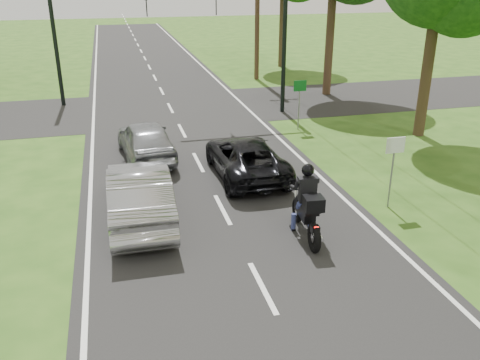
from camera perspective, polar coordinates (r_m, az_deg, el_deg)
name	(u,v)px	position (r m, az deg, el deg)	size (l,w,h in m)	color
ground	(262,288)	(11.25, 2.53, -11.99)	(140.00, 140.00, 0.00)	#294D15
road	(189,145)	(20.09, -5.70, 3.91)	(8.00, 100.00, 0.01)	black
cross_road	(170,108)	(25.81, -7.83, 8.00)	(60.00, 7.00, 0.01)	black
motorcycle_rider	(307,209)	(12.95, 7.54, -3.25)	(0.69, 2.32, 2.00)	black
dark_suv	(246,157)	(16.80, 0.67, 2.55)	(2.09, 4.52, 1.26)	black
silver_sedan	(139,194)	(13.97, -11.25, -1.54)	(1.62, 4.66, 1.53)	#9D9DA2
silver_suv	(146,140)	(18.63, -10.54, 4.47)	(1.69, 4.19, 1.43)	gray
traffic_signal	(246,24)	(23.76, 0.63, 17.09)	(6.38, 0.44, 6.00)	black
signal_pole_far	(56,45)	(27.18, -19.99, 14.07)	(0.20, 0.20, 6.00)	black
sign_white	(394,155)	(14.79, 16.93, 2.67)	(0.55, 0.07, 2.12)	slate
sign_green	(300,93)	(21.80, 6.71, 9.69)	(0.55, 0.07, 2.12)	slate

